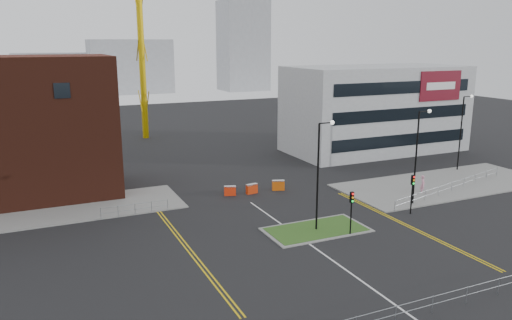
{
  "coord_description": "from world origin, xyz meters",
  "views": [
    {
      "loc": [
        -18.71,
        -25.51,
        15.3
      ],
      "look_at": [
        -0.79,
        14.0,
        5.0
      ],
      "focal_mm": 35.0,
      "sensor_mm": 36.0,
      "label": 1
    }
  ],
  "objects": [
    {
      "name": "skyline_d",
      "position": [
        -8.0,
        140.0,
        6.0
      ],
      "size": [
        30.0,
        12.0,
        12.0
      ],
      "primitive_type": "cube",
      "color": "gray",
      "rests_on": "ground"
    },
    {
      "name": "railing_left",
      "position": [
        -11.0,
        18.0,
        0.74
      ],
      "size": [
        6.05,
        0.05,
        1.1
      ],
      "color": "gray",
      "rests_on": "ground"
    },
    {
      "name": "streetlamp_island",
      "position": [
        2.22,
        8.0,
        5.41
      ],
      "size": [
        1.46,
        0.36,
        9.18
      ],
      "color": "black",
      "rests_on": "ground"
    },
    {
      "name": "yellow_right_a",
      "position": [
        9.5,
        6.0,
        0.01
      ],
      "size": [
        0.12,
        20.0,
        0.01
      ],
      "primitive_type": "cube",
      "color": "gold",
      "rests_on": "ground"
    },
    {
      "name": "office_block",
      "position": [
        26.01,
        31.97,
        6.0
      ],
      "size": [
        25.0,
        12.2,
        12.0
      ],
      "color": "#A1A3A6",
      "rests_on": "ground"
    },
    {
      "name": "traffic_light_island",
      "position": [
        4.0,
        5.98,
        2.57
      ],
      "size": [
        0.28,
        0.33,
        3.65
      ],
      "color": "black",
      "rests_on": "ground"
    },
    {
      "name": "skyline_c",
      "position": [
        45.0,
        125.0,
        14.0
      ],
      "size": [
        14.0,
        12.0,
        28.0
      ],
      "primitive_type": "cube",
      "color": "gray",
      "rests_on": "ground"
    },
    {
      "name": "yellow_left_a",
      "position": [
        -9.0,
        10.0,
        0.01
      ],
      "size": [
        0.12,
        24.0,
        0.01
      ],
      "primitive_type": "cube",
      "color": "gold",
      "rests_on": "ground"
    },
    {
      "name": "traffic_light_right",
      "position": [
        12.0,
        7.98,
        2.57
      ],
      "size": [
        0.28,
        0.33,
        3.65
      ],
      "color": "black",
      "rests_on": "ground"
    },
    {
      "name": "pavement_right",
      "position": [
        22.0,
        14.0,
        0.06
      ],
      "size": [
        24.0,
        10.0,
        0.12
      ],
      "primitive_type": "cube",
      "color": "slate",
      "rests_on": "ground"
    },
    {
      "name": "railing_front",
      "position": [
        0.0,
        -6.0,
        0.78
      ],
      "size": [
        24.05,
        0.05,
        1.1
      ],
      "color": "gray",
      "rests_on": "ground"
    },
    {
      "name": "barrier_right",
      "position": [
        4.34,
        19.62,
        0.59
      ],
      "size": [
        1.36,
        0.8,
        1.08
      ],
      "color": "#DB550C",
      "rests_on": "ground"
    },
    {
      "name": "yellow_right_b",
      "position": [
        9.8,
        6.0,
        0.01
      ],
      "size": [
        0.12,
        20.0,
        0.01
      ],
      "primitive_type": "cube",
      "color": "gold",
      "rests_on": "ground"
    },
    {
      "name": "island_kerb",
      "position": [
        2.0,
        8.0,
        0.04
      ],
      "size": [
        8.6,
        4.6,
        0.08
      ],
      "primitive_type": "cube",
      "color": "slate",
      "rests_on": "ground"
    },
    {
      "name": "barrier_mid",
      "position": [
        1.3,
        19.67,
        0.56
      ],
      "size": [
        1.26,
        0.56,
        1.03
      ],
      "color": "red",
      "rests_on": "ground"
    },
    {
      "name": "railing_right",
      "position": [
        20.5,
        11.5,
        0.78
      ],
      "size": [
        19.05,
        5.05,
        1.1
      ],
      "color": "gray",
      "rests_on": "ground"
    },
    {
      "name": "yellow_left_b",
      "position": [
        -8.7,
        10.0,
        0.01
      ],
      "size": [
        0.12,
        24.0,
        0.01
      ],
      "primitive_type": "cube",
      "color": "gold",
      "rests_on": "ground"
    },
    {
      "name": "pavement_left",
      "position": [
        -20.0,
        22.0,
        0.06
      ],
      "size": [
        28.0,
        8.0,
        0.12
      ],
      "primitive_type": "cube",
      "color": "slate",
      "rests_on": "ground"
    },
    {
      "name": "skyline_b",
      "position": [
        10.0,
        130.0,
        8.0
      ],
      "size": [
        24.0,
        12.0,
        16.0
      ],
      "primitive_type": "cube",
      "color": "gray",
      "rests_on": "ground"
    },
    {
      "name": "pedestrian",
      "position": [
        17.41,
        12.42,
        0.97
      ],
      "size": [
        0.83,
        0.82,
        1.94
      ],
      "primitive_type": "imported",
      "rotation": [
        0.0,
        0.0,
        0.74
      ],
      "color": "pink",
      "rests_on": "ground"
    },
    {
      "name": "streetlamp_right_near",
      "position": [
        14.22,
        10.0,
        5.41
      ],
      "size": [
        1.46,
        0.36,
        9.18
      ],
      "color": "black",
      "rests_on": "ground"
    },
    {
      "name": "ground",
      "position": [
        0.0,
        0.0,
        0.0
      ],
      "size": [
        200.0,
        200.0,
        0.0
      ],
      "primitive_type": "plane",
      "color": "black",
      "rests_on": "ground"
    },
    {
      "name": "streetlamp_right_far",
      "position": [
        28.22,
        18.0,
        5.41
      ],
      "size": [
        1.46,
        0.36,
        9.18
      ],
      "color": "black",
      "rests_on": "ground"
    },
    {
      "name": "grass_island",
      "position": [
        2.0,
        8.0,
        0.06
      ],
      "size": [
        8.0,
        4.0,
        0.12
      ],
      "primitive_type": "cube",
      "color": "#264717",
      "rests_on": "ground"
    },
    {
      "name": "barrier_left",
      "position": [
        -1.0,
        19.98,
        0.54
      ],
      "size": [
        1.25,
        0.76,
        1.0
      ],
      "color": "red",
      "rests_on": "ground"
    },
    {
      "name": "centre_line",
      "position": [
        0.0,
        2.0,
        0.01
      ],
      "size": [
        0.15,
        30.0,
        0.01
      ],
      "primitive_type": "cube",
      "color": "silver",
      "rests_on": "ground"
    }
  ]
}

